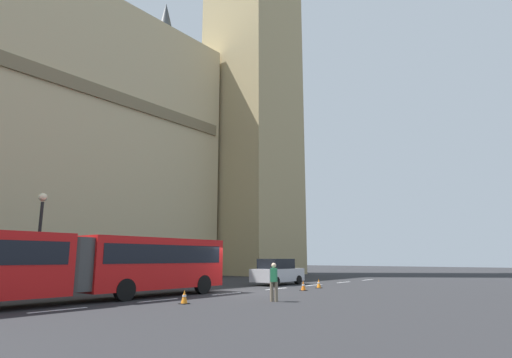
{
  "coord_description": "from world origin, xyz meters",
  "views": [
    {
      "loc": [
        -18.01,
        -15.66,
        1.9
      ],
      "look_at": [
        4.23,
        2.14,
        7.39
      ],
      "focal_mm": 28.86,
      "sensor_mm": 36.0,
      "label": 1
    }
  ],
  "objects_px": {
    "articulated_bus": "(71,262)",
    "sedan_lead": "(278,272)",
    "pedestrian_near_cones": "(274,281)",
    "street_lamp": "(39,235)",
    "traffic_cone_middle": "(303,286)",
    "traffic_cone_east": "(319,284)",
    "traffic_cone_west": "(184,297)"
  },
  "relations": [
    {
      "from": "articulated_bus",
      "to": "sedan_lead",
      "type": "distance_m",
      "value": 15.72
    },
    {
      "from": "articulated_bus",
      "to": "pedestrian_near_cones",
      "type": "relative_size",
      "value": 9.79
    },
    {
      "from": "pedestrian_near_cones",
      "to": "street_lamp",
      "type": "bearing_deg",
      "value": 116.98
    },
    {
      "from": "articulated_bus",
      "to": "pedestrian_near_cones",
      "type": "height_order",
      "value": "articulated_bus"
    },
    {
      "from": "traffic_cone_middle",
      "to": "street_lamp",
      "type": "xyz_separation_m",
      "value": [
        -11.77,
        8.58,
        2.77
      ]
    },
    {
      "from": "articulated_bus",
      "to": "traffic_cone_east",
      "type": "bearing_deg",
      "value": -14.21
    },
    {
      "from": "traffic_cone_west",
      "to": "articulated_bus",
      "type": "bearing_deg",
      "value": 126.58
    },
    {
      "from": "articulated_bus",
      "to": "traffic_cone_middle",
      "type": "distance_m",
      "value": 13.03
    },
    {
      "from": "pedestrian_near_cones",
      "to": "traffic_cone_east",
      "type": "bearing_deg",
      "value": 17.49
    },
    {
      "from": "street_lamp",
      "to": "articulated_bus",
      "type": "bearing_deg",
      "value": -96.65
    },
    {
      "from": "traffic_cone_middle",
      "to": "sedan_lead",
      "type": "bearing_deg",
      "value": 51.84
    },
    {
      "from": "traffic_cone_middle",
      "to": "traffic_cone_east",
      "type": "xyz_separation_m",
      "value": [
        2.42,
        0.35,
        0.0
      ]
    },
    {
      "from": "traffic_cone_east",
      "to": "street_lamp",
      "type": "relative_size",
      "value": 0.11
    },
    {
      "from": "street_lamp",
      "to": "traffic_cone_east",
      "type": "bearing_deg",
      "value": -30.13
    },
    {
      "from": "traffic_cone_west",
      "to": "pedestrian_near_cones",
      "type": "relative_size",
      "value": 0.34
    },
    {
      "from": "sedan_lead",
      "to": "street_lamp",
      "type": "distance_m",
      "value": 15.9
    },
    {
      "from": "sedan_lead",
      "to": "traffic_cone_west",
      "type": "bearing_deg",
      "value": -161.43
    },
    {
      "from": "articulated_bus",
      "to": "traffic_cone_west",
      "type": "bearing_deg",
      "value": -53.42
    },
    {
      "from": "traffic_cone_west",
      "to": "traffic_cone_east",
      "type": "xyz_separation_m",
      "value": [
        11.73,
        0.29,
        0.0
      ]
    },
    {
      "from": "traffic_cone_east",
      "to": "street_lamp",
      "type": "xyz_separation_m",
      "value": [
        -14.19,
        8.23,
        2.77
      ]
    },
    {
      "from": "traffic_cone_west",
      "to": "street_lamp",
      "type": "height_order",
      "value": "street_lamp"
    },
    {
      "from": "traffic_cone_east",
      "to": "pedestrian_near_cones",
      "type": "height_order",
      "value": "pedestrian_near_cones"
    },
    {
      "from": "traffic_cone_east",
      "to": "pedestrian_near_cones",
      "type": "bearing_deg",
      "value": -162.51
    },
    {
      "from": "traffic_cone_west",
      "to": "pedestrian_near_cones",
      "type": "height_order",
      "value": "pedestrian_near_cones"
    },
    {
      "from": "articulated_bus",
      "to": "pedestrian_near_cones",
      "type": "distance_m",
      "value": 8.91
    },
    {
      "from": "traffic_cone_middle",
      "to": "traffic_cone_east",
      "type": "relative_size",
      "value": 1.0
    },
    {
      "from": "sedan_lead",
      "to": "traffic_cone_west",
      "type": "xyz_separation_m",
      "value": [
        -12.71,
        -4.27,
        -0.63
      ]
    },
    {
      "from": "sedan_lead",
      "to": "pedestrian_near_cones",
      "type": "bearing_deg",
      "value": -145.09
    },
    {
      "from": "articulated_bus",
      "to": "sedan_lead",
      "type": "relative_size",
      "value": 3.76
    },
    {
      "from": "traffic_cone_middle",
      "to": "traffic_cone_east",
      "type": "bearing_deg",
      "value": 8.19
    },
    {
      "from": "articulated_bus",
      "to": "pedestrian_near_cones",
      "type": "bearing_deg",
      "value": -46.56
    },
    {
      "from": "traffic_cone_east",
      "to": "pedestrian_near_cones",
      "type": "distance_m",
      "value": 9.05
    }
  ]
}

